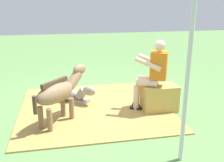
{
  "coord_description": "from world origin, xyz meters",
  "views": [
    {
      "loc": [
        0.72,
        4.95,
        2.11
      ],
      "look_at": [
        -0.23,
        0.07,
        0.55
      ],
      "focal_mm": 41.92,
      "sensor_mm": 36.0,
      "label": 1
    }
  ],
  "objects": [
    {
      "name": "pony_lying",
      "position": [
        0.72,
        -0.47,
        0.19
      ],
      "size": [
        1.21,
        1.05,
        0.42
      ],
      "color": "gray",
      "rests_on": "ground"
    },
    {
      "name": "pony_standing",
      "position": [
        0.81,
        0.6,
        0.58
      ],
      "size": [
        1.02,
        1.1,
        0.94
      ],
      "color": "#8C6B4C",
      "rests_on": "ground"
    },
    {
      "name": "hay_patch",
      "position": [
        0.13,
        0.09,
        0.01
      ],
      "size": [
        2.93,
        2.78,
        0.02
      ],
      "primitive_type": "cube",
      "color": "#AD8C47",
      "rests_on": "ground"
    },
    {
      "name": "soda_bottle",
      "position": [
        -1.59,
        -0.06,
        0.12
      ],
      "size": [
        0.07,
        0.07,
        0.24
      ],
      "color": "brown",
      "rests_on": "ground"
    },
    {
      "name": "tent_pole_left",
      "position": [
        -0.8,
        2.08,
        1.19
      ],
      "size": [
        0.06,
        0.06,
        2.38
      ],
      "primitive_type": "cylinder",
      "color": "silver",
      "rests_on": "ground"
    },
    {
      "name": "ground_plane",
      "position": [
        0.0,
        0.0,
        0.0
      ],
      "size": [
        24.0,
        24.0,
        0.0
      ],
      "primitive_type": "plane",
      "color": "#608C4C"
    },
    {
      "name": "person_seated",
      "position": [
        -0.96,
        0.38,
        0.78
      ],
      "size": [
        0.72,
        0.6,
        1.4
      ],
      "color": "beige",
      "rests_on": "ground"
    },
    {
      "name": "hay_bale",
      "position": [
        -1.11,
        0.43,
        0.26
      ],
      "size": [
        0.67,
        0.41,
        0.52
      ],
      "primitive_type": "cube",
      "color": "tan",
      "rests_on": "ground"
    }
  ]
}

